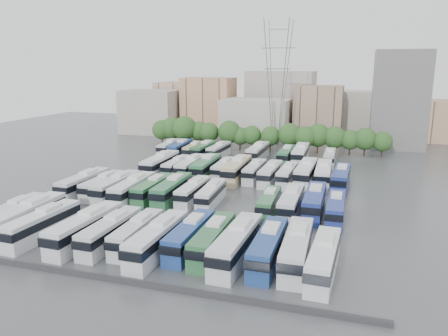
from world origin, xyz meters
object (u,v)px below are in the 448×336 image
(bus_r0_s6, at_px, (137,233))
(bus_r2_s3, at_px, (176,166))
(bus_r0_s5, at_px, (110,231))
(bus_r2_s13, at_px, (341,178))
(bus_r0_s13, at_px, (324,259))
(bus_r2_s9, at_px, (270,173))
(bus_r2_s5, at_px, (206,167))
(bus_r0_s12, at_px, (297,249))
(bus_r2_s11, at_px, (306,172))
(bus_r0_s0, at_px, (14,214))
(bus_r2_s10, at_px, (287,175))
(apartment_tower, at_px, (399,100))
(bus_r3_s0, at_px, (169,147))
(bus_r0_s10, at_px, (237,244))
(bus_r3_s12, at_px, (330,157))
(bus_r0_s11, at_px, (268,247))
(bus_r1_s4, at_px, (153,189))
(bus_r1_s11, at_px, (291,203))
(bus_r1_s1, at_px, (102,185))
(bus_r3_s4, at_px, (219,150))
(bus_r0_s7, at_px, (157,239))
(bus_r1_s6, at_px, (193,191))
(bus_r1_s13, at_px, (336,208))
(bus_r2_s7, at_px, (237,169))
(bus_r1_s5, at_px, (172,190))
(bus_r3_s7, at_px, (258,152))
(bus_r3_s1, at_px, (180,148))
(bus_r0_s4, at_px, (85,228))
(bus_r0_s1, at_px, (28,217))
(bus_r3_s3, at_px, (204,150))
(bus_r2_s6, at_px, (224,168))
(bus_r3_s2, at_px, (194,150))
(bus_r3_s10, at_px, (301,154))
(bus_r3_s9, at_px, (286,155))
(bus_r1_s0, at_px, (84,183))
(bus_r0_s9, at_px, (213,239))
(bus_r2_s2, at_px, (160,164))
(electricity_pylon, at_px, (277,78))
(bus_r1_s7, at_px, (211,194))
(bus_r1_s3, at_px, (133,189))
(bus_r2_s12, at_px, (323,174))
(bus_r0_s8, at_px, (190,235))

(bus_r0_s6, bearing_deg, bus_r2_s3, 104.05)
(bus_r0_s5, height_order, bus_r2_s13, bus_r2_s13)
(bus_r0_s13, xyz_separation_m, bus_r2_s9, (-12.97, 35.87, -0.04))
(bus_r2_s5, relative_size, bus_r2_s9, 1.11)
(bus_r0_s12, xyz_separation_m, bus_r2_s11, (-3.29, 36.01, 0.08))
(bus_r0_s0, distance_m, bus_r2_s10, 47.49)
(apartment_tower, relative_size, bus_r3_s0, 2.25)
(bus_r0_s12, bearing_deg, bus_r0_s10, -174.61)
(apartment_tower, xyz_separation_m, bus_r3_s12, (-15.86, -28.00, -11.32))
(bus_r0_s11, xyz_separation_m, bus_r1_s4, (-23.39, 17.94, -0.09))
(bus_r1_s11, bearing_deg, bus_r1_s1, 178.41)
(bus_r2_s5, relative_size, bus_r3_s4, 1.14)
(bus_r0_s0, bearing_deg, bus_r0_s7, -8.69)
(bus_r1_s6, distance_m, bus_r1_s13, 23.21)
(bus_r2_s7, bearing_deg, bus_r2_s5, 175.89)
(bus_r1_s5, xyz_separation_m, bus_r2_s5, (0.09, 16.80, 0.09))
(bus_r3_s7, bearing_deg, bus_r2_s10, -60.48)
(bus_r2_s13, relative_size, bus_r3_s1, 1.04)
(bus_r0_s0, bearing_deg, bus_r0_s4, -11.64)
(bus_r0_s1, bearing_deg, bus_r3_s3, 81.31)
(bus_r0_s5, bearing_deg, bus_r2_s6, 85.43)
(bus_r3_s1, relative_size, bus_r3_s2, 1.12)
(bus_r3_s2, bearing_deg, bus_r3_s10, -0.15)
(bus_r3_s1, xyz_separation_m, bus_r3_s9, (26.51, 0.03, -0.04))
(bus_r2_s13, distance_m, bus_r3_s9, 22.60)
(bus_r2_s6, xyz_separation_m, bus_r2_s10, (13.19, -1.53, 0.05))
(bus_r1_s5, relative_size, bus_r2_s10, 1.12)
(bus_r1_s13, bearing_deg, bus_r2_s6, 139.22)
(bus_r0_s12, bearing_deg, bus_r2_s5, 121.78)
(bus_r1_s0, distance_m, bus_r1_s5, 16.33)
(bus_r0_s9, height_order, bus_r1_s6, bus_r0_s9)
(bus_r3_s1, distance_m, bus_r3_s9, 26.51)
(bus_r3_s3, height_order, bus_r3_s9, bus_r3_s3)
(bus_r1_s4, distance_m, bus_r2_s5, 17.46)
(bus_r2_s5, distance_m, bus_r3_s10, 25.21)
(bus_r0_s11, distance_m, bus_r2_s2, 45.81)
(electricity_pylon, height_order, bus_r1_s7, electricity_pylon)
(bus_r2_s3, height_order, bus_r2_s7, bus_r2_s7)
(bus_r1_s3, distance_m, bus_r1_s13, 32.98)
(bus_r2_s3, bearing_deg, bus_r1_s0, -117.76)
(bus_r1_s7, xyz_separation_m, bus_r2_s5, (-6.75, 16.61, 0.34))
(bus_r1_s5, height_order, bus_r3_s7, bus_r3_s7)
(bus_r1_s3, distance_m, bus_r2_s7, 22.33)
(bus_r0_s6, xyz_separation_m, bus_r0_s10, (13.07, -0.34, 0.31))
(bus_r3_s1, bearing_deg, bus_r2_s10, -33.35)
(bus_r0_s10, bearing_deg, bus_r0_s13, -2.09)
(apartment_tower, bearing_deg, bus_r0_s4, -117.06)
(bus_r2_s12, bearing_deg, bus_r0_s8, -112.09)
(bus_r1_s3, distance_m, bus_r3_s9, 41.44)
(bus_r0_s13, bearing_deg, bus_r1_s11, 111.08)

